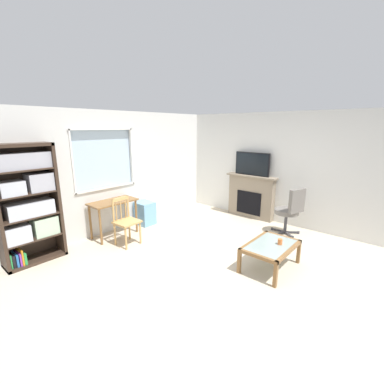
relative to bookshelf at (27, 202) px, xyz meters
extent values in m
cube|color=beige|center=(1.91, -2.33, -1.02)|extent=(6.03, 6.15, 0.02)
cube|color=silver|center=(1.91, 0.24, -0.54)|extent=(5.03, 0.12, 0.94)
cube|color=silver|center=(1.91, 0.24, 1.31)|extent=(5.03, 0.12, 0.36)
cube|color=silver|center=(0.13, 0.24, 0.53)|extent=(1.47, 0.12, 1.21)
cube|color=silver|center=(3.30, 0.24, 0.53)|extent=(2.23, 0.12, 1.21)
cube|color=silver|center=(1.53, 0.25, 0.53)|extent=(1.32, 0.02, 1.21)
cube|color=white|center=(1.53, 0.18, -0.06)|extent=(1.38, 0.06, 0.03)
cube|color=white|center=(1.53, 0.18, 1.12)|extent=(1.38, 0.06, 0.03)
cube|color=white|center=(0.87, 0.18, 0.53)|extent=(0.03, 0.06, 1.21)
cube|color=white|center=(2.19, 0.18, 0.53)|extent=(0.03, 0.06, 1.21)
cube|color=silver|center=(4.48, -2.33, 0.24)|extent=(0.12, 5.35, 2.50)
cube|color=#38281E|center=(0.42, -0.01, -0.04)|extent=(0.05, 0.38, 1.94)
cube|color=#38281E|center=(0.00, -0.01, 0.90)|extent=(0.90, 0.38, 0.05)
cube|color=#38281E|center=(0.00, -0.01, -0.99)|extent=(0.90, 0.38, 0.05)
cube|color=#38281E|center=(0.00, 0.18, -0.04)|extent=(0.90, 0.02, 1.94)
cube|color=#38281E|center=(0.00, -0.01, -0.61)|extent=(0.85, 0.36, 0.02)
cube|color=#38281E|center=(0.00, -0.01, -0.23)|extent=(0.85, 0.36, 0.02)
cube|color=#38281E|center=(0.00, -0.01, 0.15)|extent=(0.85, 0.36, 0.02)
cube|color=#38281E|center=(0.00, -0.01, 0.52)|extent=(0.85, 0.36, 0.02)
cube|color=silver|center=(-0.22, -0.02, -0.46)|extent=(0.35, 0.32, 0.27)
cube|color=#B7D6B2|center=(0.19, -0.02, -0.44)|extent=(0.37, 0.30, 0.31)
cube|color=silver|center=(0.01, -0.02, -0.10)|extent=(0.67, 0.32, 0.23)
cube|color=silver|center=(-0.19, -0.02, 0.27)|extent=(0.33, 0.31, 0.22)
cube|color=#B2B2BC|center=(0.21, -0.02, 0.30)|extent=(0.36, 0.30, 0.29)
cube|color=#B2B2BC|center=(0.01, -0.02, 0.66)|extent=(0.77, 0.27, 0.25)
cube|color=green|center=(-0.38, -0.03, -0.85)|extent=(0.02, 0.24, 0.22)
cube|color=black|center=(-0.34, -0.03, -0.86)|extent=(0.04, 0.24, 0.20)
cube|color=#286BB2|center=(-0.30, -0.03, -0.86)|extent=(0.03, 0.27, 0.20)
cube|color=purple|center=(-0.26, -0.03, -0.86)|extent=(0.03, 0.30, 0.21)
cube|color=orange|center=(-0.23, -0.03, -0.83)|extent=(0.02, 0.30, 0.26)
cube|color=green|center=(-0.19, -0.03, -0.87)|extent=(0.04, 0.29, 0.19)
cube|color=brown|center=(1.46, -0.11, -0.29)|extent=(0.93, 0.47, 0.03)
cylinder|color=brown|center=(1.05, -0.29, -0.66)|extent=(0.04, 0.04, 0.71)
cylinder|color=brown|center=(1.88, -0.29, -0.66)|extent=(0.04, 0.04, 0.71)
cylinder|color=brown|center=(1.05, 0.08, -0.66)|extent=(0.04, 0.04, 0.71)
cylinder|color=brown|center=(1.88, 0.08, -0.66)|extent=(0.04, 0.04, 0.71)
cube|color=tan|center=(1.39, -0.66, -0.56)|extent=(0.44, 0.42, 0.04)
cylinder|color=tan|center=(1.23, -0.83, -0.80)|extent=(0.04, 0.04, 0.43)
cylinder|color=tan|center=(1.57, -0.81, -0.80)|extent=(0.04, 0.04, 0.43)
cylinder|color=tan|center=(1.21, -0.51, -0.80)|extent=(0.04, 0.04, 0.43)
cylinder|color=tan|center=(1.55, -0.49, -0.80)|extent=(0.04, 0.04, 0.43)
cylinder|color=tan|center=(1.21, -0.51, -0.34)|extent=(0.04, 0.04, 0.45)
cylinder|color=tan|center=(1.55, -0.49, -0.34)|extent=(0.04, 0.04, 0.45)
cube|color=tan|center=(1.38, -0.50, -0.14)|extent=(0.36, 0.06, 0.06)
cylinder|color=tan|center=(1.28, -0.50, -0.37)|extent=(0.02, 0.02, 0.35)
cylinder|color=tan|center=(1.38, -0.50, -0.37)|extent=(0.02, 0.02, 0.35)
cylinder|color=tan|center=(1.49, -0.49, -0.37)|extent=(0.02, 0.02, 0.35)
cube|color=#72ADDB|center=(2.30, -0.06, -0.75)|extent=(0.35, 0.40, 0.52)
cube|color=gray|center=(4.33, -1.63, -0.51)|extent=(0.18, 1.15, 1.01)
cube|color=black|center=(4.24, -1.63, -0.63)|extent=(0.03, 0.63, 0.56)
cube|color=gray|center=(4.31, -1.63, 0.02)|extent=(0.26, 1.25, 0.04)
cube|color=black|center=(4.31, -1.63, 0.31)|extent=(0.05, 0.87, 0.54)
cube|color=black|center=(4.28, -1.63, 0.31)|extent=(0.01, 0.82, 0.49)
cylinder|color=slate|center=(3.87, -2.71, -0.53)|extent=(0.48, 0.48, 0.09)
cube|color=slate|center=(3.80, -2.92, -0.25)|extent=(0.41, 0.20, 0.48)
cylinder|color=#38383D|center=(3.87, -2.71, -0.77)|extent=(0.06, 0.06, 0.42)
cube|color=#38383D|center=(3.74, -2.66, -0.98)|extent=(0.28, 0.12, 0.03)
cylinder|color=#38383D|center=(3.60, -2.62, -0.99)|extent=(0.05, 0.05, 0.05)
cube|color=#38383D|center=(3.79, -2.82, -0.98)|extent=(0.19, 0.25, 0.03)
cylinder|color=#38383D|center=(3.71, -2.93, -0.99)|extent=(0.05, 0.05, 0.05)
cube|color=#38383D|center=(3.95, -2.82, -0.98)|extent=(0.19, 0.25, 0.03)
cylinder|color=#38383D|center=(4.04, -2.93, -0.99)|extent=(0.05, 0.05, 0.05)
cube|color=#38383D|center=(4.00, -2.66, -0.98)|extent=(0.28, 0.12, 0.03)
cylinder|color=#38383D|center=(4.14, -2.62, -0.99)|extent=(0.05, 0.05, 0.05)
cube|color=#38383D|center=(3.87, -2.57, -0.98)|extent=(0.04, 0.28, 0.03)
cylinder|color=#38383D|center=(3.87, -2.43, -0.99)|extent=(0.05, 0.05, 0.05)
cube|color=#8C9E99|center=(2.34, -3.07, -0.62)|extent=(0.85, 0.53, 0.02)
cube|color=brown|center=(2.34, -3.36, -0.64)|extent=(0.95, 0.05, 0.05)
cube|color=brown|center=(2.34, -2.78, -0.64)|extent=(0.95, 0.05, 0.05)
cube|color=brown|center=(1.89, -3.07, -0.64)|extent=(0.05, 0.63, 0.05)
cube|color=brown|center=(2.79, -3.07, -0.64)|extent=(0.05, 0.63, 0.05)
cube|color=brown|center=(1.89, -3.36, -0.84)|extent=(0.05, 0.05, 0.35)
cube|color=brown|center=(2.79, -3.36, -0.84)|extent=(0.05, 0.05, 0.35)
cube|color=brown|center=(1.89, -2.78, -0.84)|extent=(0.05, 0.05, 0.35)
cube|color=brown|center=(2.79, -2.78, -0.84)|extent=(0.05, 0.05, 0.35)
cylinder|color=orange|center=(2.44, -3.18, -0.57)|extent=(0.07, 0.07, 0.09)
camera|label=1|loc=(-1.32, -4.62, 1.17)|focal=24.62mm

